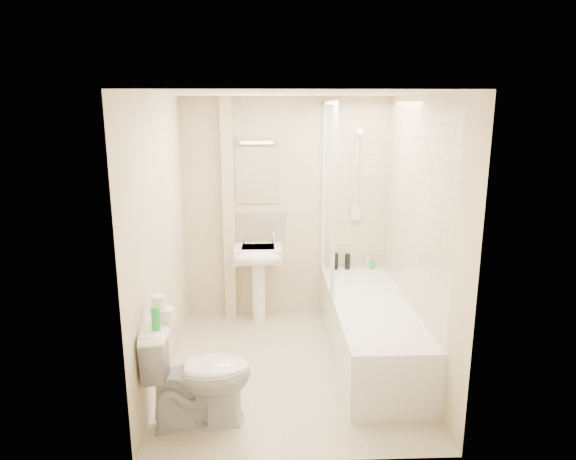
{
  "coord_description": "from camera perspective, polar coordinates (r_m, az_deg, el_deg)",
  "views": [
    {
      "loc": [
        -0.19,
        -4.2,
        2.32
      ],
      "look_at": [
        -0.02,
        0.2,
        1.24
      ],
      "focal_mm": 32.0,
      "sensor_mm": 36.0,
      "label": 1
    }
  ],
  "objects": [
    {
      "name": "wall_left",
      "position": [
        4.44,
        -13.94,
        -1.18
      ],
      "size": [
        0.02,
        2.5,
        2.4
      ],
      "primitive_type": "cube",
      "color": "beige",
      "rests_on": "ground"
    },
    {
      "name": "bottle_black_a",
      "position": [
        5.66,
        5.26,
        -3.47
      ],
      "size": [
        0.07,
        0.07,
        0.18
      ],
      "primitive_type": "cylinder",
      "color": "black",
      "rests_on": "bathtub"
    },
    {
      "name": "toilet",
      "position": [
        3.96,
        -9.97,
        -15.44
      ],
      "size": [
        0.63,
        0.88,
        0.79
      ],
      "primitive_type": "imported",
      "rotation": [
        0.0,
        0.0,
        1.69
      ],
      "color": "white",
      "rests_on": "ground"
    },
    {
      "name": "bottle_white_a",
      "position": [
        5.67,
        5.25,
        -3.71
      ],
      "size": [
        0.06,
        0.06,
        0.13
      ],
      "primitive_type": "cylinder",
      "color": "white",
      "rests_on": "bathtub"
    },
    {
      "name": "wall_back",
      "position": [
        5.57,
        -0.18,
        2.23
      ],
      "size": [
        2.2,
        0.02,
        2.4
      ],
      "primitive_type": "cube",
      "color": "beige",
      "rests_on": "ground"
    },
    {
      "name": "pedestal_sink",
      "position": [
        5.47,
        -3.33,
        -3.66
      ],
      "size": [
        0.5,
        0.47,
        0.97
      ],
      "color": "white",
      "rests_on": "ground"
    },
    {
      "name": "ceiling",
      "position": [
        4.21,
        0.41,
        14.93
      ],
      "size": [
        2.2,
        2.5,
        0.02
      ],
      "primitive_type": "cube",
      "color": "white",
      "rests_on": "wall_back"
    },
    {
      "name": "toilet_roll_upper",
      "position": [
        3.84,
        -14.16,
        -7.78
      ],
      "size": [
        0.1,
        0.1,
        0.1
      ],
      "primitive_type": "cylinder",
      "color": "white",
      "rests_on": "toilet_roll_lower"
    },
    {
      "name": "tile_back",
      "position": [
        5.59,
        7.55,
        4.5
      ],
      "size": [
        0.7,
        0.01,
        1.75
      ],
      "primitive_type": "cube",
      "color": "beige",
      "rests_on": "wall_back"
    },
    {
      "name": "splashback",
      "position": [
        5.59,
        -3.34,
        0.47
      ],
      "size": [
        0.6,
        0.02,
        0.3
      ],
      "primitive_type": "cube",
      "color": "beige",
      "rests_on": "wall_back"
    },
    {
      "name": "bottle_green",
      "position": [
        5.74,
        9.27,
        -3.78
      ],
      "size": [
        0.07,
        0.07,
        0.1
      ],
      "primitive_type": "cylinder",
      "color": "green",
      "rests_on": "bathtub"
    },
    {
      "name": "green_bottle",
      "position": [
        3.72,
        -14.48,
        -9.48
      ],
      "size": [
        0.06,
        0.06,
        0.17
      ],
      "primitive_type": "cylinder",
      "color": "green",
      "rests_on": "toilet"
    },
    {
      "name": "wall_right",
      "position": [
        4.53,
        14.41,
        -0.91
      ],
      "size": [
        0.02,
        2.5,
        2.4
      ],
      "primitive_type": "cube",
      "color": "beige",
      "rests_on": "ground"
    },
    {
      "name": "shower_screen",
      "position": [
        5.11,
        4.49,
        3.99
      ],
      "size": [
        0.04,
        0.92,
        1.8
      ],
      "color": "white",
      "rests_on": "bathtub"
    },
    {
      "name": "strip_light",
      "position": [
        5.43,
        -3.48,
        9.9
      ],
      "size": [
        0.42,
        0.07,
        0.07
      ],
      "primitive_type": "cube",
      "color": "silver",
      "rests_on": "wall_back"
    },
    {
      "name": "pipe_boxing",
      "position": [
        5.52,
        -6.61,
        2.04
      ],
      "size": [
        0.12,
        0.12,
        2.4
      ],
      "primitive_type": "cube",
      "color": "beige",
      "rests_on": "ground"
    },
    {
      "name": "tile_right",
      "position": [
        4.67,
        13.76,
        2.38
      ],
      "size": [
        0.01,
        2.1,
        1.75
      ],
      "primitive_type": "cube",
      "color": "beige",
      "rests_on": "wall_right"
    },
    {
      "name": "shower_fixture",
      "position": [
        5.53,
        7.65,
        5.66
      ],
      "size": [
        0.1,
        0.16,
        0.99
      ],
      "color": "white",
      "rests_on": "wall_back"
    },
    {
      "name": "bottle_white_b",
      "position": [
        5.72,
        8.81,
        -3.58
      ],
      "size": [
        0.05,
        0.05,
        0.15
      ],
      "primitive_type": "cylinder",
      "color": "silver",
      "rests_on": "bathtub"
    },
    {
      "name": "bottle_black_b",
      "position": [
        5.68,
        6.64,
        -3.49
      ],
      "size": [
        0.06,
        0.06,
        0.17
      ],
      "primitive_type": "cylinder",
      "color": "black",
      "rests_on": "bathtub"
    },
    {
      "name": "mirror",
      "position": [
        5.49,
        -3.42,
        6.06
      ],
      "size": [
        0.46,
        0.01,
        0.6
      ],
      "primitive_type": "cube",
      "color": "white",
      "rests_on": "wall_back"
    },
    {
      "name": "toilet_roll_lower",
      "position": [
        3.86,
        -13.37,
        -9.14
      ],
      "size": [
        0.12,
        0.12,
        0.09
      ],
      "primitive_type": "cylinder",
      "color": "white",
      "rests_on": "toilet"
    },
    {
      "name": "floor",
      "position": [
        4.8,
        0.36,
        -15.05
      ],
      "size": [
        2.5,
        2.5,
        0.0
      ],
      "primitive_type": "plane",
      "color": "beige",
      "rests_on": "ground"
    },
    {
      "name": "bathtub",
      "position": [
        4.94,
        9.15,
        -10.65
      ],
      "size": [
        0.7,
        2.1,
        0.55
      ],
      "color": "white",
      "rests_on": "ground"
    }
  ]
}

